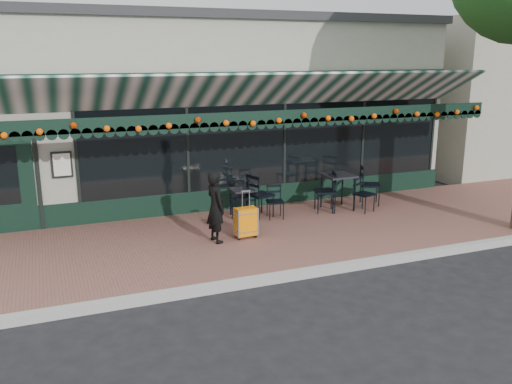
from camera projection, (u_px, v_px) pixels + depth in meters
name	position (u px, v px, depth m)	size (l,w,h in m)	color
ground	(304.00, 275.00, 9.40)	(80.00, 80.00, 0.00)	black
sidewalk	(261.00, 236.00, 11.18)	(18.00, 4.00, 0.15)	brown
curb	(307.00, 273.00, 9.31)	(18.00, 0.16, 0.15)	#9E9E99
restaurant_building	(187.00, 106.00, 15.91)	(12.00, 9.60, 4.50)	gray
woman	(216.00, 207.00, 10.49)	(0.51, 0.34, 1.41)	black
suitcase	(246.00, 222.00, 10.81)	(0.44, 0.27, 0.97)	orange
cafe_table_a	(338.00, 178.00, 12.71)	(0.69, 0.69, 0.85)	black
cafe_table_b	(243.00, 192.00, 12.18)	(0.52, 0.52, 0.64)	black
chair_a_left	(325.00, 192.00, 12.58)	(0.48, 0.48, 0.96)	black
chair_a_right	(370.00, 185.00, 13.20)	(0.48, 0.48, 0.96)	black
chair_a_front	(364.00, 194.00, 12.61)	(0.41, 0.41, 0.82)	black
chair_b_left	(239.00, 197.00, 12.21)	(0.44, 0.44, 0.89)	black
chair_b_right	(260.00, 195.00, 12.18)	(0.50, 0.50, 1.00)	black
chair_b_front	(275.00, 202.00, 12.09)	(0.38, 0.38, 0.75)	black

